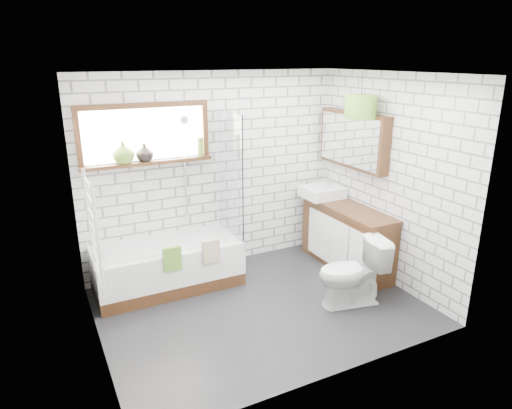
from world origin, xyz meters
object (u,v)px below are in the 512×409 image
bathtub (168,266)px  toilet (352,273)px  vanity (347,237)px  basin (322,192)px  pendant (361,107)px

bathtub → toilet: bearing=-37.6°
bathtub → vanity: bearing=-12.9°
basin → bathtub: bearing=179.7°
basin → pendant: bearing=-85.8°
bathtub → basin: bearing=-0.3°
bathtub → pendant: 2.95m
vanity → toilet: vanity is taller
bathtub → pendant: size_ratio=4.59×
vanity → bathtub: bearing=167.1°
basin → toilet: size_ratio=0.66×
bathtub → basin: 2.27m
basin → vanity: bearing=-83.2°
bathtub → vanity: size_ratio=1.17×
bathtub → pendant: pendant is taller
vanity → basin: bearing=96.8°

